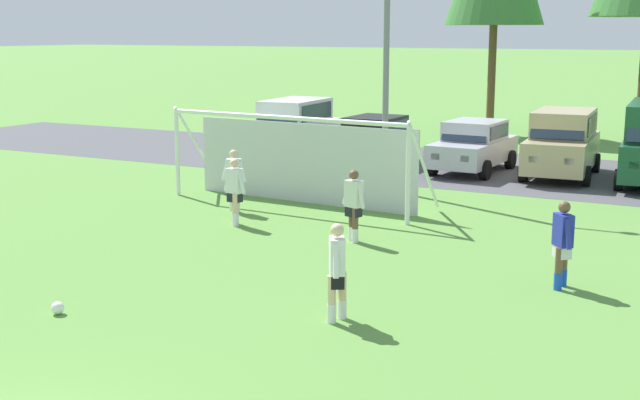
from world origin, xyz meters
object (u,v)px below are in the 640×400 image
object	(u,v)px
player_midfield_center	(235,192)
parked_car_slot_far_left	(294,128)
soccer_ball	(58,308)
player_winger_right	(234,181)
soccer_goal	(299,157)
player_winger_left	(354,206)
player_striker_near	(337,272)
parked_car_slot_center	(562,143)
player_defender_far	(562,245)
parked_car_slot_left	(374,141)
street_lamp	(392,57)
parked_car_slot_center_left	(473,146)

from	to	relation	value
player_midfield_center	parked_car_slot_far_left	distance (m)	11.37
soccer_ball	player_winger_right	distance (m)	8.55
soccer_goal	player_winger_left	distance (m)	4.50
soccer_goal	player_striker_near	bearing A→B (deg)	-57.20
player_striker_near	parked_car_slot_far_left	bearing A→B (deg)	121.65
parked_car_slot_center	soccer_ball	bearing A→B (deg)	-104.25
player_defender_far	parked_car_slot_far_left	size ratio (longest dim) A/B	0.35
parked_car_slot_center	player_midfield_center	bearing A→B (deg)	-117.25
soccer_goal	parked_car_slot_far_left	distance (m)	8.71
parked_car_slot_left	parked_car_slot_center	distance (m)	6.43
player_winger_right	player_striker_near	bearing A→B (deg)	-45.79
player_striker_near	player_winger_left	size ratio (longest dim) A/B	1.00
player_winger_right	soccer_goal	bearing A→B (deg)	59.46
soccer_ball	player_striker_near	world-z (taller)	player_striker_near
soccer_goal	street_lamp	size ratio (longest dim) A/B	0.99
soccer_ball	parked_car_slot_left	bearing A→B (deg)	96.26
soccer_ball	street_lamp	distance (m)	13.54
player_winger_right	parked_car_slot_center_left	size ratio (longest dim) A/B	0.38
player_winger_right	parked_car_slot_far_left	distance (m)	9.82
player_winger_right	player_midfield_center	bearing A→B (deg)	-56.03
parked_car_slot_far_left	parked_car_slot_left	xyz separation A→B (m)	(3.45, -0.40, -0.24)
player_midfield_center	parked_car_slot_center	size ratio (longest dim) A/B	0.35
parked_car_slot_left	player_defender_far	bearing A→B (deg)	-52.27
player_winger_right	street_lamp	distance (m)	6.13
player_striker_near	parked_car_slot_far_left	world-z (taller)	parked_car_slot_far_left
player_winger_right	parked_car_slot_far_left	size ratio (longest dim) A/B	0.35
soccer_goal	player_striker_near	world-z (taller)	soccer_goal
soccer_goal	street_lamp	distance (m)	4.24
player_defender_far	parked_car_slot_center	xyz separation A→B (m)	(-2.63, 12.33, 0.29)
player_defender_far	parked_car_slot_far_left	world-z (taller)	parked_car_slot_far_left
soccer_ball	parked_car_slot_far_left	bearing A→B (deg)	106.93
soccer_goal	parked_car_slot_left	distance (m)	7.18
player_winger_right	parked_car_slot_center	distance (m)	11.46
soccer_goal	player_winger_left	xyz separation A→B (m)	(3.16, -3.16, -0.47)
player_winger_right	parked_car_slot_far_left	world-z (taller)	parked_car_slot_far_left
player_striker_near	player_winger_right	bearing A→B (deg)	134.21
player_winger_right	parked_car_slot_center_left	distance (m)	9.79
parked_car_slot_center	street_lamp	xyz separation A→B (m)	(-4.01, -4.79, 2.83)
soccer_ball	player_midfield_center	size ratio (longest dim) A/B	0.13
player_winger_left	player_winger_right	xyz separation A→B (m)	(-4.16, 1.46, 0.00)
player_winger_left	parked_car_slot_far_left	distance (m)	13.09
player_midfield_center	parked_car_slot_far_left	size ratio (longest dim) A/B	0.35
soccer_goal	player_winger_right	xyz separation A→B (m)	(-1.00, -1.70, -0.47)
soccer_ball	parked_car_slot_center	bearing A→B (deg)	75.75
soccer_ball	soccer_goal	world-z (taller)	soccer_goal
parked_car_slot_left	parked_car_slot_center	world-z (taller)	parked_car_slot_center
player_winger_left	player_winger_right	world-z (taller)	same
player_defender_far	parked_car_slot_center	distance (m)	12.61
player_winger_right	parked_car_slot_far_left	bearing A→B (deg)	110.27
player_defender_far	parked_car_slot_left	world-z (taller)	parked_car_slot_left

